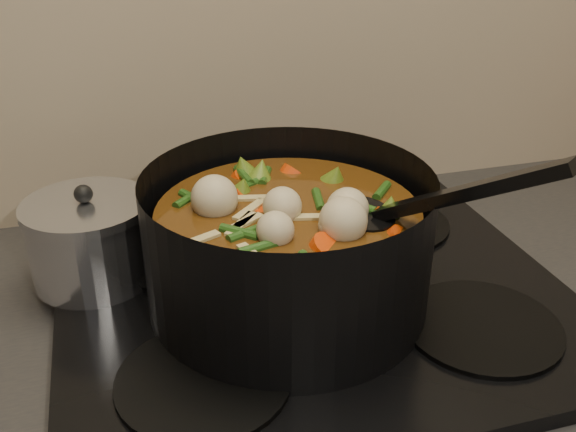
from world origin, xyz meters
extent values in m
cube|color=black|center=(0.00, 1.93, 0.89)|extent=(2.64, 0.64, 0.05)
cube|color=black|center=(0.00, 1.93, 0.92)|extent=(0.62, 0.54, 0.02)
cylinder|color=black|center=(-0.16, 1.80, 0.93)|extent=(0.18, 0.18, 0.01)
cylinder|color=black|center=(0.16, 1.80, 0.93)|extent=(0.18, 0.18, 0.01)
cylinder|color=black|center=(-0.16, 2.06, 0.93)|extent=(0.18, 0.18, 0.01)
cylinder|color=black|center=(0.16, 2.06, 0.93)|extent=(0.18, 0.18, 0.01)
cylinder|color=black|center=(-0.04, 1.91, 1.01)|extent=(0.43, 0.43, 0.16)
cylinder|color=black|center=(-0.04, 1.91, 0.94)|extent=(0.32, 0.32, 0.01)
cylinder|color=#55310E|center=(-0.04, 1.91, 1.00)|extent=(0.30, 0.30, 0.12)
cylinder|color=#EF430B|center=(0.01, 1.91, 1.05)|extent=(0.03, 0.04, 0.03)
cylinder|color=#EF430B|center=(0.00, 1.98, 1.05)|extent=(0.05, 0.04, 0.03)
cylinder|color=#EF430B|center=(-0.10, 2.01, 1.05)|extent=(0.05, 0.05, 0.03)
cylinder|color=#EF430B|center=(-0.10, 1.91, 1.05)|extent=(0.04, 0.04, 0.03)
cylinder|color=#EF430B|center=(-0.08, 1.83, 1.05)|extent=(0.04, 0.04, 0.03)
cylinder|color=#EF430B|center=(-0.01, 1.88, 1.05)|extent=(0.05, 0.05, 0.03)
cylinder|color=#EF430B|center=(0.04, 1.92, 1.05)|extent=(0.04, 0.04, 0.03)
cylinder|color=#EF430B|center=(0.00, 2.02, 1.05)|extent=(0.04, 0.04, 0.03)
cylinder|color=#EF430B|center=(-0.08, 1.96, 1.05)|extent=(0.05, 0.05, 0.03)
sphere|color=#CEB891|center=(0.03, 1.91, 1.07)|extent=(0.05, 0.05, 0.05)
sphere|color=#CEB891|center=(-0.04, 1.98, 1.07)|extent=(0.05, 0.05, 0.05)
sphere|color=#CEB891|center=(-0.11, 1.91, 1.07)|extent=(0.05, 0.05, 0.05)
sphere|color=#CEB891|center=(-0.03, 1.84, 1.07)|extent=(0.05, 0.05, 0.05)
sphere|color=#CEB891|center=(0.03, 1.93, 1.07)|extent=(0.05, 0.05, 0.05)
cone|color=olive|center=(-0.02, 1.82, 1.06)|extent=(0.05, 0.04, 0.04)
cone|color=olive|center=(0.05, 1.93, 1.06)|extent=(0.05, 0.04, 0.04)
cone|color=olive|center=(-0.06, 2.00, 1.06)|extent=(0.05, 0.04, 0.04)
cone|color=olive|center=(-0.13, 1.88, 1.06)|extent=(0.05, 0.04, 0.04)
cone|color=olive|center=(0.00, 1.83, 1.06)|extent=(0.05, 0.04, 0.04)
cylinder|color=#254C16|center=(-0.01, 1.95, 1.06)|extent=(0.01, 0.04, 0.01)
cylinder|color=#254C16|center=(-0.06, 2.02, 1.06)|extent=(0.04, 0.04, 0.01)
cylinder|color=#254C16|center=(-0.12, 1.95, 1.06)|extent=(0.05, 0.02, 0.01)
cylinder|color=#254C16|center=(-0.10, 1.88, 1.06)|extent=(0.03, 0.04, 0.01)
cylinder|color=#254C16|center=(-0.05, 1.86, 1.06)|extent=(0.03, 0.04, 0.01)
cylinder|color=#254C16|center=(0.03, 1.82, 1.06)|extent=(0.05, 0.02, 0.01)
cylinder|color=#254C16|center=(0.06, 1.91, 1.06)|extent=(0.04, 0.04, 0.01)
cylinder|color=#254C16|center=(0.01, 1.97, 1.06)|extent=(0.01, 0.04, 0.01)
cylinder|color=#254C16|center=(-0.05, 1.96, 1.06)|extent=(0.04, 0.04, 0.01)
cylinder|color=#254C16|center=(-0.14, 1.97, 1.06)|extent=(0.05, 0.02, 0.01)
cylinder|color=#254C16|center=(-0.12, 1.88, 1.06)|extent=(0.03, 0.04, 0.01)
cylinder|color=#254C16|center=(-0.06, 1.84, 1.06)|extent=(0.03, 0.04, 0.01)
cube|color=tan|center=(-0.10, 1.96, 1.06)|extent=(0.05, 0.01, 0.00)
cube|color=tan|center=(-0.10, 1.86, 1.06)|extent=(0.02, 0.05, 0.00)
cube|color=tan|center=(-0.01, 1.84, 1.06)|extent=(0.05, 0.03, 0.00)
cube|color=tan|center=(0.04, 1.92, 1.06)|extent=(0.04, 0.04, 0.00)
cube|color=tan|center=(-0.02, 1.99, 1.06)|extent=(0.03, 0.05, 0.00)
cube|color=tan|center=(-0.11, 1.96, 1.06)|extent=(0.05, 0.02, 0.00)
cube|color=tan|center=(-0.10, 1.86, 1.06)|extent=(0.01, 0.05, 0.00)
ellipsoid|color=black|center=(0.04, 1.88, 1.06)|extent=(0.08, 0.10, 0.01)
cube|color=black|center=(0.11, 1.79, 1.11)|extent=(0.13, 0.18, 0.12)
cylinder|color=silver|center=(-0.26, 2.04, 0.98)|extent=(0.15, 0.15, 0.09)
cylinder|color=silver|center=(-0.26, 2.04, 1.03)|extent=(0.16, 0.16, 0.01)
sphere|color=black|center=(-0.26, 2.04, 1.05)|extent=(0.02, 0.02, 0.02)
camera|label=1|loc=(-0.22, 1.29, 1.38)|focal=40.00mm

